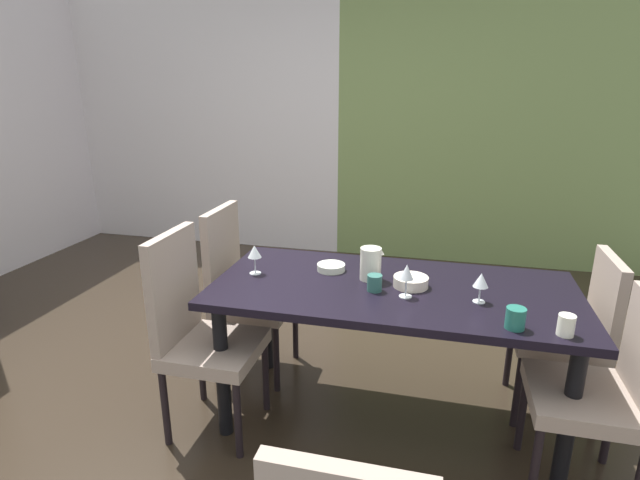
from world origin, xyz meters
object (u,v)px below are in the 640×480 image
at_px(cup_east, 375,283).
at_px(serving_bowl_near_window, 331,267).
at_px(serving_bowl_south, 411,282).
at_px(chair_left_near, 197,327).
at_px(chair_right_far, 574,326).
at_px(dining_table, 392,303).
at_px(cup_center, 515,318).
at_px(wine_glass_west, 481,281).
at_px(cup_rear, 566,325).
at_px(chair_right_near, 606,386).
at_px(wine_glass_front, 255,253).
at_px(chair_left_far, 241,285).
at_px(wine_glass_right, 407,273).
at_px(pitcher_north, 371,264).

bearing_deg(cup_east, serving_bowl_near_window, 140.72).
bearing_deg(serving_bowl_south, serving_bowl_near_window, 164.08).
relative_size(chair_left_near, chair_right_far, 1.15).
xyz_separation_m(dining_table, cup_center, (0.53, -0.32, 0.14)).
height_order(dining_table, cup_east, cup_east).
relative_size(wine_glass_west, cup_rear, 1.64).
height_order(cup_east, cup_rear, cup_rear).
relative_size(dining_table, wine_glass_west, 12.59).
xyz_separation_m(chair_right_near, serving_bowl_near_window, (-1.26, 0.42, 0.26)).
height_order(wine_glass_front, cup_east, wine_glass_front).
bearing_deg(chair_right_near, cup_rear, 105.37).
bearing_deg(chair_left_near, chair_left_far, 179.89).
distance_m(chair_right_far, cup_rear, 0.71).
relative_size(dining_table, cup_east, 22.22).
bearing_deg(chair_left_near, serving_bowl_near_window, 125.71).
xyz_separation_m(wine_glass_front, cup_east, (0.64, -0.07, -0.08)).
height_order(wine_glass_right, serving_bowl_near_window, wine_glass_right).
xyz_separation_m(chair_right_near, wine_glass_right, (-0.85, 0.17, 0.36)).
height_order(chair_right_near, cup_east, chair_right_near).
distance_m(wine_glass_right, cup_center, 0.51).
xyz_separation_m(cup_east, pitcher_north, (-0.04, 0.14, 0.05)).
bearing_deg(cup_center, dining_table, 148.55).
relative_size(chair_right_far, cup_east, 11.27).
relative_size(chair_right_near, wine_glass_front, 5.91).
bearing_deg(dining_table, cup_rear, -25.11).
height_order(dining_table, chair_left_near, chair_left_near).
distance_m(wine_glass_right, pitcher_north, 0.26).
bearing_deg(cup_east, pitcher_north, 106.09).
xyz_separation_m(wine_glass_right, pitcher_north, (-0.19, 0.18, -0.03)).
xyz_separation_m(chair_right_near, chair_left_far, (-1.85, 0.56, 0.04)).
xyz_separation_m(wine_glass_right, serving_bowl_south, (0.01, 0.13, -0.09)).
distance_m(chair_right_near, wine_glass_front, 1.70).
bearing_deg(wine_glass_right, chair_left_far, 158.53).
relative_size(dining_table, chair_left_far, 1.73).
bearing_deg(chair_left_far, chair_right_near, 73.13).
bearing_deg(cup_rear, wine_glass_west, 142.20).
relative_size(chair_left_near, serving_bowl_south, 6.08).
relative_size(chair_left_far, cup_rear, 11.89).
xyz_separation_m(dining_table, chair_right_near, (0.92, -0.28, -0.15)).
relative_size(wine_glass_front, wine_glass_right, 0.96).
distance_m(dining_table, chair_left_far, 0.98).
height_order(chair_left_near, chair_left_far, chair_left_near).
bearing_deg(wine_glass_front, cup_center, -14.43).
bearing_deg(serving_bowl_near_window, cup_center, -27.95).
distance_m(chair_right_far, wine_glass_front, 1.70).
height_order(wine_glass_west, pitcher_north, pitcher_north).
bearing_deg(chair_left_near, chair_right_near, 90.00).
bearing_deg(chair_left_far, wine_glass_west, 74.39).
bearing_deg(dining_table, cup_center, -31.45).
bearing_deg(chair_right_near, wine_glass_right, 78.84).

